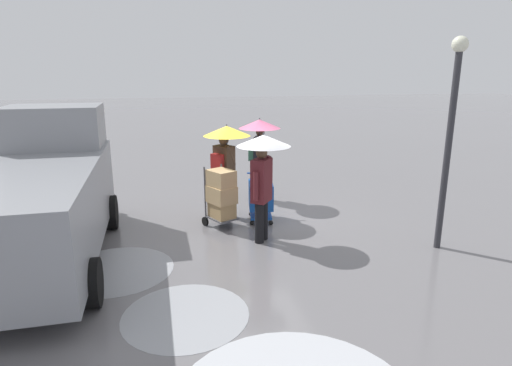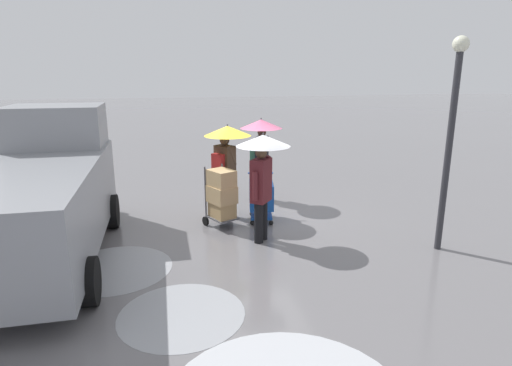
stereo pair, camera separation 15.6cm
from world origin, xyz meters
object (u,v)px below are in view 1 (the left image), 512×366
Objects in this scene: shopping_cart_vendor at (261,196)px; street_lamp at (451,124)px; hand_dolly_boxes at (221,195)px; cargo_van_parked_right at (41,196)px; pedestrian_pink_side at (259,141)px; pedestrian_white_side at (263,162)px; pedestrian_black_side at (225,150)px.

shopping_cart_vendor is 4.12m from street_lamp.
cargo_van_parked_right is at bearing 15.75° from hand_dolly_boxes.
pedestrian_pink_side is (-4.51, -2.64, 0.39)m from cargo_van_parked_right.
street_lamp is (-3.87, 2.00, 1.65)m from hand_dolly_boxes.
cargo_van_parked_right reaches higher than pedestrian_pink_side.
pedestrian_white_side is at bearing -179.56° from cargo_van_parked_right.
hand_dolly_boxes is 0.61× the size of pedestrian_white_side.
pedestrian_black_side reaches higher than shopping_cart_vendor.
shopping_cart_vendor is 1.53m from pedestrian_white_side.
cargo_van_parked_right is 2.50× the size of pedestrian_white_side.
pedestrian_pink_side is (-1.23, -1.71, 0.85)m from hand_dolly_boxes.
pedestrian_white_side is 3.46m from street_lamp.
shopping_cart_vendor is at bearing -36.93° from street_lamp.
shopping_cart_vendor is 0.77× the size of hand_dolly_boxes.
pedestrian_pink_side is at bearing -102.03° from shopping_cart_vendor.
street_lamp reaches higher than hand_dolly_boxes.
street_lamp is (-7.15, 1.07, 1.19)m from cargo_van_parked_right.
street_lamp is at bearing 152.72° from hand_dolly_boxes.
pedestrian_white_side is at bearing -19.11° from street_lamp.
cargo_van_parked_right is 2.50× the size of pedestrian_pink_side.
pedestrian_black_side is (-0.20, -0.63, 0.85)m from hand_dolly_boxes.
hand_dolly_boxes is 1.42m from pedestrian_white_side.
shopping_cart_vendor is at bearing 77.97° from pedestrian_pink_side.
pedestrian_black_side is 4.59m from street_lamp.
pedestrian_black_side reaches higher than hand_dolly_boxes.
street_lamp is at bearing 144.40° from pedestrian_black_side.
shopping_cart_vendor is 0.26× the size of street_lamp.
pedestrian_pink_side is (-0.32, -1.49, 1.00)m from shopping_cart_vendor.
cargo_van_parked_right is 5.27× the size of shopping_cart_vendor.
pedestrian_white_side reaches higher than shopping_cart_vendor.
pedestrian_black_side is 1.60m from pedestrian_white_side.
cargo_van_parked_right is 7.32m from street_lamp.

